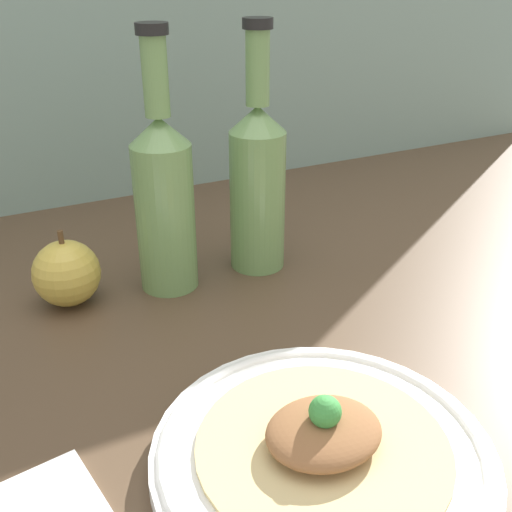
# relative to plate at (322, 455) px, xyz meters

# --- Properties ---
(ground_plane) EXTENTS (1.80, 1.10, 0.04)m
(ground_plane) POSITION_rel_plate_xyz_m (0.09, 0.15, -0.03)
(ground_plane) COLOR brown
(plate) EXTENTS (0.28, 0.28, 0.02)m
(plate) POSITION_rel_plate_xyz_m (0.00, 0.00, 0.00)
(plate) COLOR white
(plate) RESTS_ON ground_plane
(plated_food) EXTENTS (0.20, 0.20, 0.05)m
(plated_food) POSITION_rel_plate_xyz_m (-0.00, 0.00, 0.02)
(plated_food) COLOR #D6BC7F
(plated_food) RESTS_ON plate
(cider_bottle_left) EXTENTS (0.07, 0.07, 0.31)m
(cider_bottle_left) POSITION_rel_plate_xyz_m (-0.01, 0.34, 0.10)
(cider_bottle_left) COLOR #729E5B
(cider_bottle_left) RESTS_ON ground_plane
(cider_bottle_right) EXTENTS (0.07, 0.07, 0.31)m
(cider_bottle_right) POSITION_rel_plate_xyz_m (0.11, 0.34, 0.10)
(cider_bottle_right) COLOR #729E5B
(cider_bottle_right) RESTS_ON ground_plane
(apple) EXTENTS (0.08, 0.08, 0.09)m
(apple) POSITION_rel_plate_xyz_m (-0.13, 0.35, 0.03)
(apple) COLOR gold
(apple) RESTS_ON ground_plane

